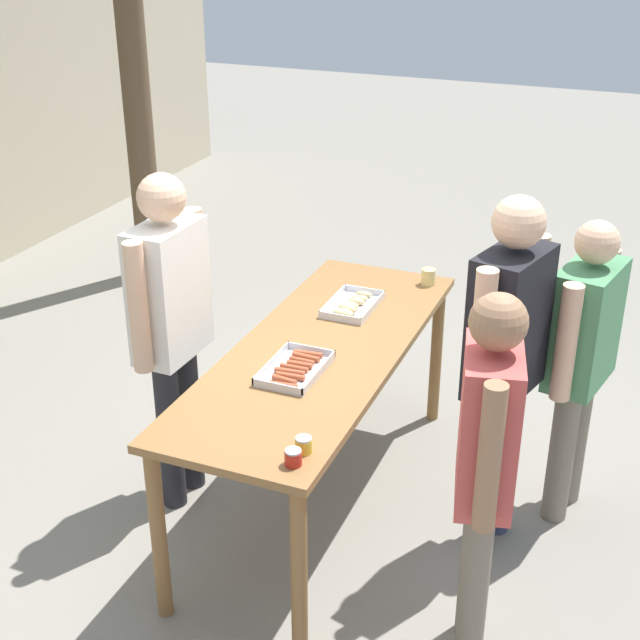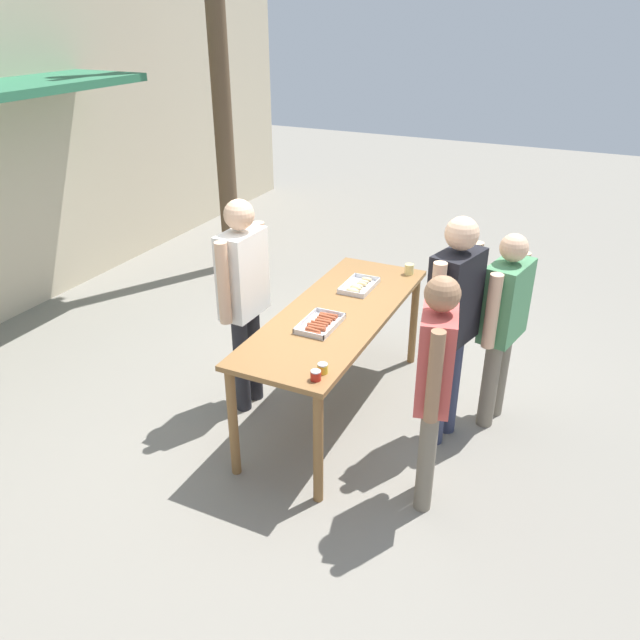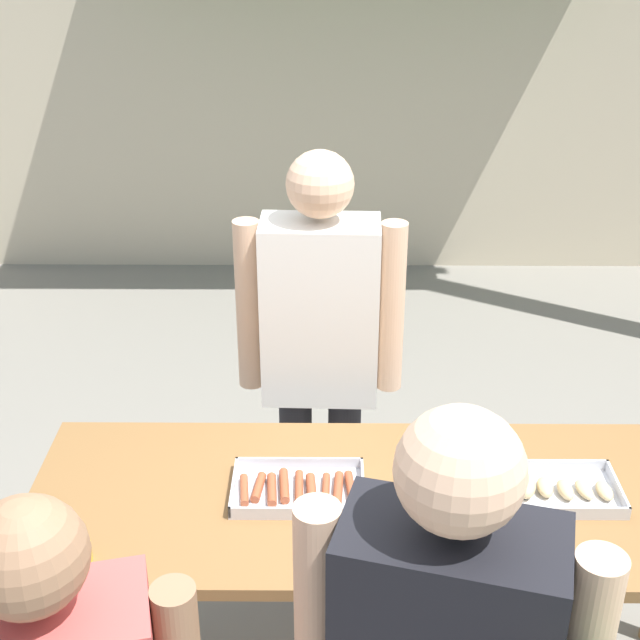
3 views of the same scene
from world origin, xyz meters
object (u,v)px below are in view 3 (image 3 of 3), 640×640
object	(u,v)px
condiment_jar_mustard	(44,550)
person_server_behind_table	(320,342)
food_tray_sausages	(298,489)
condiment_jar_ketchup	(79,551)
food_tray_buns	(547,489)

from	to	relation	value
condiment_jar_mustard	person_server_behind_table	size ratio (longest dim) A/B	0.04
food_tray_sausages	condiment_jar_ketchup	xyz separation A→B (m)	(-0.60, -0.30, 0.02)
food_tray_sausages	person_server_behind_table	xyz separation A→B (m)	(0.06, 0.70, 0.13)
condiment_jar_ketchup	person_server_behind_table	bearing A→B (deg)	56.72
condiment_jar_mustard	person_server_behind_table	world-z (taller)	person_server_behind_table
condiment_jar_mustard	condiment_jar_ketchup	xyz separation A→B (m)	(0.10, -0.00, 0.00)
food_tray_buns	food_tray_sausages	bearing A→B (deg)	179.91
food_tray_buns	person_server_behind_table	size ratio (longest dim) A/B	0.22
condiment_jar_mustard	condiment_jar_ketchup	world-z (taller)	same
food_tray_buns	condiment_jar_mustard	bearing A→B (deg)	-168.50
food_tray_sausages	person_server_behind_table	world-z (taller)	person_server_behind_table
food_tray_sausages	condiment_jar_ketchup	distance (m)	0.67
food_tray_sausages	condiment_jar_mustard	bearing A→B (deg)	-156.84
food_tray_sausages	food_tray_buns	size ratio (longest dim) A/B	1.03
food_tray_buns	person_server_behind_table	bearing A→B (deg)	134.70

